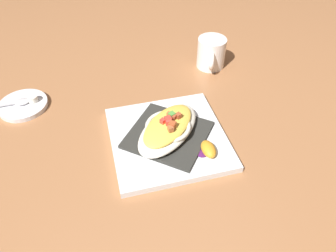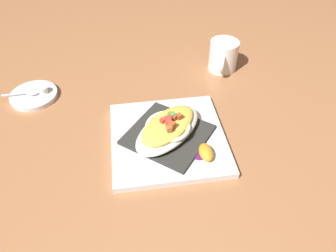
# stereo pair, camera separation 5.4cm
# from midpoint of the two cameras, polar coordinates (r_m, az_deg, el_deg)

# --- Properties ---
(ground_plane) EXTENTS (2.60, 2.60, 0.00)m
(ground_plane) POSITION_cam_midpoint_polar(r_m,az_deg,el_deg) (0.71, 2.15, -2.73)
(ground_plane) COLOR #A16A42
(square_plate) EXTENTS (0.26, 0.26, 0.02)m
(square_plate) POSITION_cam_midpoint_polar(r_m,az_deg,el_deg) (0.71, 2.17, -2.29)
(square_plate) COLOR white
(square_plate) RESTS_ON ground_plane
(folded_napkin) EXTENTS (0.22, 0.22, 0.01)m
(folded_napkin) POSITION_cam_midpoint_polar(r_m,az_deg,el_deg) (0.70, 2.19, -1.64)
(folded_napkin) COLOR #2D2E2A
(folded_napkin) RESTS_ON square_plate
(gratin_dish) EXTENTS (0.19, 0.20, 0.05)m
(gratin_dish) POSITION_cam_midpoint_polar(r_m,az_deg,el_deg) (0.68, 2.25, -0.37)
(gratin_dish) COLOR silver
(gratin_dish) RESTS_ON folded_napkin
(orange_garnish) EXTENTS (0.05, 0.06, 0.02)m
(orange_garnish) POSITION_cam_midpoint_polar(r_m,az_deg,el_deg) (0.66, 8.86, -4.74)
(orange_garnish) COLOR #4C1A57
(orange_garnish) RESTS_ON square_plate
(coffee_mug) EXTENTS (0.08, 0.11, 0.09)m
(coffee_mug) POSITION_cam_midpoint_polar(r_m,az_deg,el_deg) (0.93, 11.53, 11.93)
(coffee_mug) COLOR white
(coffee_mug) RESTS_ON ground_plane
(creamer_saucer) EXTENTS (0.12, 0.12, 0.01)m
(creamer_saucer) POSITION_cam_midpoint_polar(r_m,az_deg,el_deg) (0.88, -21.40, 5.08)
(creamer_saucer) COLOR white
(creamer_saucer) RESTS_ON ground_plane
(spoon) EXTENTS (0.10, 0.03, 0.01)m
(spoon) POSITION_cam_midpoint_polar(r_m,az_deg,el_deg) (0.88, -21.87, 5.57)
(spoon) COLOR silver
(spoon) RESTS_ON creamer_saucer
(creamer_cup_0) EXTENTS (0.02, 0.02, 0.02)m
(creamer_cup_0) POSITION_cam_midpoint_polar(r_m,az_deg,el_deg) (0.87, -19.91, 6.06)
(creamer_cup_0) COLOR white
(creamer_cup_0) RESTS_ON creamer_saucer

